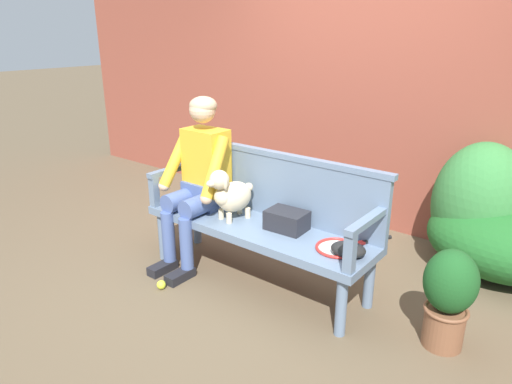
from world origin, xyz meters
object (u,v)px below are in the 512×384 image
Objects in this scene: person_seated at (199,175)px; dog_on_bench at (230,194)px; tennis_ball at (161,285)px; potted_plant at (449,295)px; garden_bench at (256,232)px; tennis_racket at (341,247)px; sports_bag at (287,220)px; baseball_glove at (348,249)px.

person_seated is 3.33× the size of dog_on_bench.
potted_plant is at bearing 19.08° from tennis_ball.
tennis_racket is (0.68, 0.04, 0.07)m from garden_bench.
tennis_racket is at bearing 2.32° from person_seated.
tennis_ball is (-1.14, -0.57, -0.44)m from tennis_racket.
garden_bench is 1.36m from potted_plant.
sports_bag is at bearing 40.81° from tennis_ball.
tennis_ball is at bearing -131.24° from garden_bench.
tennis_ball is 1.95m from potted_plant.
dog_on_bench is at bearing -169.12° from garden_bench.
potted_plant is at bearing -1.48° from baseball_glove.
garden_bench is 4.51× the size of dog_on_bench.
tennis_racket reaches higher than tennis_ball.
baseball_glove is (1.31, -0.02, -0.23)m from person_seated.
potted_plant is (0.59, 0.13, -0.16)m from baseball_glove.
dog_on_bench is 1.43× the size of sports_bag.
dog_on_bench is at bearing -175.16° from tennis_racket.
person_seated is 20.15× the size of tennis_ball.
baseball_glove reaches higher than garden_bench.
person_seated is 0.87m from tennis_ball.
baseball_glove is 0.63m from potted_plant.
garden_bench is at bearing -175.90° from potted_plant.
dog_on_bench reaches higher than baseball_glove.
potted_plant is at bearing 4.10° from garden_bench.
garden_bench is 0.64m from person_seated.
tennis_ball is (0.09, -0.52, -0.70)m from person_seated.
tennis_racket is at bearing 2.96° from garden_bench.
garden_bench is 6.43× the size of sports_bag.
sports_bag is at bearing 176.15° from tennis_racket.
garden_bench is at bearing -177.04° from tennis_racket.
garden_bench is at bearing 164.14° from baseball_glove.
sports_bag is 1.04m from tennis_ball.
sports_bag is (0.43, 0.11, -0.13)m from dog_on_bench.
potted_plant is at bearing 3.36° from person_seated.
dog_on_bench is 1.81× the size of baseball_glove.
person_seated is (-0.55, -0.01, 0.33)m from garden_bench.
potted_plant reaches higher than sports_bag.
person_seated is at bearing -177.68° from tennis_racket.
person_seated reaches higher than garden_bench.
baseball_glove is 0.54m from sports_bag.
person_seated reaches higher than dog_on_bench.
tennis_racket is 0.11m from baseball_glove.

